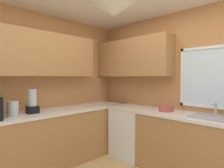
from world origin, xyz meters
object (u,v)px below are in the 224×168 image
object	(u,v)px
dishwasher	(132,132)
sink_assembly	(212,117)
kettle	(13,109)
bowl	(166,108)
blender_appliance	(33,102)

from	to	relation	value
dishwasher	sink_assembly	bearing A→B (deg)	1.60
kettle	dishwasher	bearing A→B (deg)	70.40
dishwasher	bowl	world-z (taller)	bowl
dishwasher	blender_appliance	xyz separation A→B (m)	(-0.66, -1.52, 0.63)
dishwasher	bowl	size ratio (longest dim) A/B	3.84
kettle	sink_assembly	xyz separation A→B (m)	(1.97, 1.83, -0.09)
dishwasher	kettle	xyz separation A→B (m)	(-0.64, -1.80, 0.57)
sink_assembly	blender_appliance	size ratio (longest dim) A/B	1.46
kettle	sink_assembly	world-z (taller)	kettle
sink_assembly	bowl	distance (m)	0.67
dishwasher	bowl	xyz separation A→B (m)	(0.67, 0.03, 0.52)
kettle	blender_appliance	bearing A→B (deg)	94.13
dishwasher	blender_appliance	distance (m)	1.77
kettle	bowl	size ratio (longest dim) A/B	0.94
kettle	bowl	xyz separation A→B (m)	(1.31, 1.83, -0.06)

